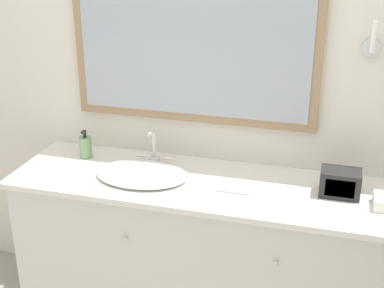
% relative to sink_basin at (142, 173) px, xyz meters
% --- Properties ---
extents(wall_back, '(8.00, 0.18, 2.55)m').
position_rel_sink_basin_xyz_m(wall_back, '(0.36, 0.35, 0.39)').
color(wall_back, silver).
rests_on(wall_back, ground_plane).
extents(vanity_counter, '(2.08, 0.60, 0.87)m').
position_rel_sink_basin_xyz_m(vanity_counter, '(0.37, 0.02, -0.45)').
color(vanity_counter, beige).
rests_on(vanity_counter, ground_plane).
extents(sink_basin, '(0.48, 0.40, 0.20)m').
position_rel_sink_basin_xyz_m(sink_basin, '(0.00, 0.00, 0.00)').
color(sink_basin, white).
rests_on(sink_basin, vanity_counter).
extents(soap_bottle, '(0.07, 0.07, 0.16)m').
position_rel_sink_basin_xyz_m(soap_bottle, '(-0.39, 0.15, 0.04)').
color(soap_bottle, '#709966').
rests_on(soap_bottle, vanity_counter).
extents(appliance_box, '(0.19, 0.13, 0.13)m').
position_rel_sink_basin_xyz_m(appliance_box, '(0.98, 0.06, 0.04)').
color(appliance_box, black).
rests_on(appliance_box, vanity_counter).
extents(metal_tray, '(0.17, 0.10, 0.01)m').
position_rel_sink_basin_xyz_m(metal_tray, '(0.48, -0.01, -0.01)').
color(metal_tray, silver).
rests_on(metal_tray, vanity_counter).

